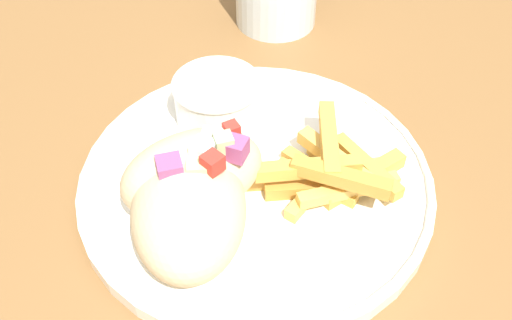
% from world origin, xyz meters
% --- Properties ---
extents(table, '(1.26, 1.26, 0.77)m').
position_xyz_m(table, '(0.00, 0.00, 0.69)').
color(table, brown).
rests_on(table, ground_plane).
extents(plate, '(0.29, 0.29, 0.02)m').
position_xyz_m(plate, '(-0.02, -0.02, 0.78)').
color(plate, white).
rests_on(plate, table).
extents(pita_sandwich_near, '(0.14, 0.15, 0.07)m').
position_xyz_m(pita_sandwich_near, '(-0.09, -0.03, 0.82)').
color(pita_sandwich_near, beige).
rests_on(pita_sandwich_near, plate).
extents(pita_sandwich_far, '(0.13, 0.10, 0.07)m').
position_xyz_m(pita_sandwich_far, '(-0.07, -0.01, 0.82)').
color(pita_sandwich_far, beige).
rests_on(pita_sandwich_far, plate).
extents(fries_pile, '(0.12, 0.10, 0.04)m').
position_xyz_m(fries_pile, '(0.02, -0.07, 0.80)').
color(fries_pile, gold).
rests_on(fries_pile, plate).
extents(sauce_ramekin, '(0.08, 0.08, 0.04)m').
position_xyz_m(sauce_ramekin, '(0.01, 0.05, 0.81)').
color(sauce_ramekin, white).
rests_on(sauce_ramekin, plate).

